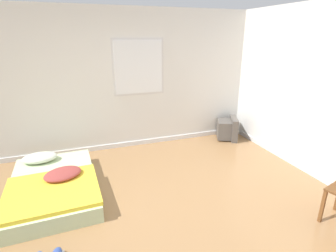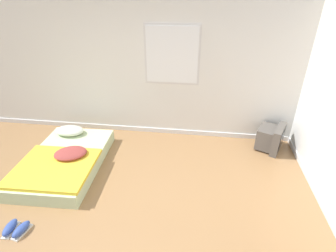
% 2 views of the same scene
% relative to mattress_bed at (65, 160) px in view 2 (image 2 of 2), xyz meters
% --- Properties ---
extents(ground_plane, '(20.00, 20.00, 0.00)m').
position_rel_mattress_bed_xyz_m(ground_plane, '(0.85, -1.14, -0.14)').
color(ground_plane, '#997047').
extents(wall_back, '(8.38, 0.08, 2.60)m').
position_rel_mattress_bed_xyz_m(wall_back, '(0.86, 1.34, 1.15)').
color(wall_back, white).
rests_on(wall_back, ground_plane).
extents(mattress_bed, '(1.19, 1.82, 0.35)m').
position_rel_mattress_bed_xyz_m(mattress_bed, '(0.00, 0.00, 0.00)').
color(mattress_bed, beige).
rests_on(mattress_bed, ground_plane).
extents(crt_tv, '(0.56, 0.60, 0.47)m').
position_rel_mattress_bed_xyz_m(crt_tv, '(3.41, 0.99, 0.09)').
color(crt_tv, '#56514C').
rests_on(crt_tv, ground_plane).
extents(sneaker_pair, '(0.29, 0.28, 0.10)m').
position_rel_mattress_bed_xyz_m(sneaker_pair, '(0.00, -1.29, -0.09)').
color(sneaker_pair, silver).
rests_on(sneaker_pair, ground_plane).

